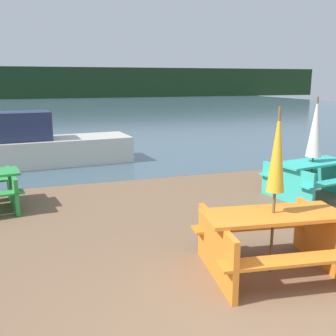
{
  "coord_description": "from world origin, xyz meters",
  "views": [
    {
      "loc": [
        -1.98,
        -2.28,
        2.41
      ],
      "look_at": [
        0.22,
        4.28,
        0.85
      ],
      "focal_mm": 42.0,
      "sensor_mm": 36.0,
      "label": 1
    }
  ],
  "objects_px": {
    "picnic_table_orange": "(272,237)",
    "boat": "(37,146)",
    "picnic_table_teal": "(311,175)",
    "umbrella_gold": "(277,152)",
    "umbrella_white": "(315,128)"
  },
  "relations": [
    {
      "from": "umbrella_gold",
      "to": "boat",
      "type": "height_order",
      "value": "umbrella_gold"
    },
    {
      "from": "boat",
      "to": "picnic_table_orange",
      "type": "bearing_deg",
      "value": -75.11
    },
    {
      "from": "umbrella_gold",
      "to": "umbrella_white",
      "type": "xyz_separation_m",
      "value": [
        2.66,
        2.62,
        -0.1
      ]
    },
    {
      "from": "picnic_table_orange",
      "to": "picnic_table_teal",
      "type": "height_order",
      "value": "picnic_table_orange"
    },
    {
      "from": "umbrella_gold",
      "to": "picnic_table_orange",
      "type": "bearing_deg",
      "value": -90.0
    },
    {
      "from": "picnic_table_orange",
      "to": "picnic_table_teal",
      "type": "distance_m",
      "value": 3.73
    },
    {
      "from": "umbrella_white",
      "to": "boat",
      "type": "xyz_separation_m",
      "value": [
        -5.43,
        5.07,
        -0.89
      ]
    },
    {
      "from": "picnic_table_teal",
      "to": "boat",
      "type": "height_order",
      "value": "boat"
    },
    {
      "from": "picnic_table_teal",
      "to": "umbrella_white",
      "type": "height_order",
      "value": "umbrella_white"
    },
    {
      "from": "picnic_table_orange",
      "to": "boat",
      "type": "height_order",
      "value": "boat"
    },
    {
      "from": "picnic_table_orange",
      "to": "umbrella_gold",
      "type": "bearing_deg",
      "value": 90.0
    },
    {
      "from": "umbrella_white",
      "to": "boat",
      "type": "bearing_deg",
      "value": 136.95
    },
    {
      "from": "umbrella_gold",
      "to": "boat",
      "type": "xyz_separation_m",
      "value": [
        -2.76,
        7.69,
        -0.99
      ]
    },
    {
      "from": "picnic_table_teal",
      "to": "umbrella_white",
      "type": "relative_size",
      "value": 0.9
    },
    {
      "from": "picnic_table_orange",
      "to": "umbrella_white",
      "type": "bearing_deg",
      "value": 44.52
    }
  ]
}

